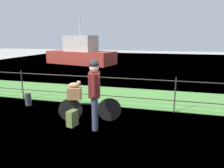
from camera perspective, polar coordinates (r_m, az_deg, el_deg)
name	(u,v)px	position (r m, az deg, el deg)	size (l,w,h in m)	color
ground_plane	(116,137)	(4.70, 1.12, -14.59)	(60.00, 60.00, 0.00)	#B2ADA3
grass_strip	(136,97)	(7.61, 6.81, -3.63)	(27.00, 2.40, 0.03)	#569342
harbor_water	(150,70)	(14.06, 10.64, 3.81)	(30.00, 30.00, 0.00)	slate
iron_fence	(131,89)	(6.23, 5.30, -1.51)	(18.04, 0.04, 1.06)	#28231E
bicycle_main	(89,109)	(5.43, -6.35, -6.97)	(1.58, 0.52, 0.62)	black
wooden_crate	(74,93)	(5.34, -10.42, -2.52)	(0.34, 0.27, 0.30)	olive
terrier_dog	(75,85)	(5.28, -10.25, -0.17)	(0.32, 0.22, 0.18)	tan
cyclist_person	(94,88)	(4.79, -4.90, -1.24)	(0.36, 0.52, 1.68)	#383D51
backpack_on_paving	(72,118)	(5.26, -10.98, -9.33)	(0.28, 0.18, 0.40)	olive
mooring_bollard	(28,99)	(7.20, -22.30, -3.96)	(0.20, 0.20, 0.40)	#38383D
moored_boat_near	(81,54)	(17.37, -8.63, 8.35)	(6.02, 3.48, 3.90)	#9E3328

